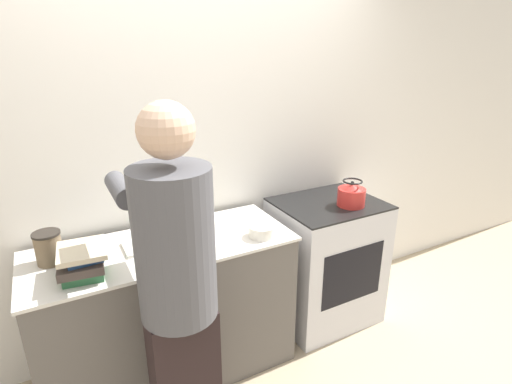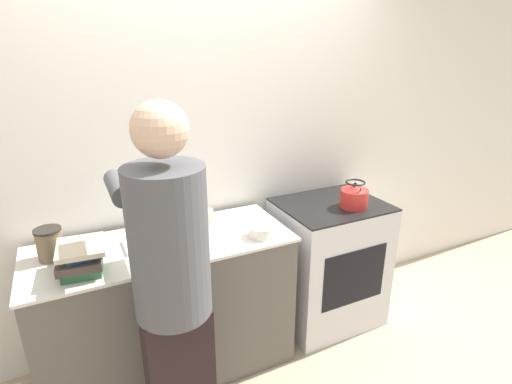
# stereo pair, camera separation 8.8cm
# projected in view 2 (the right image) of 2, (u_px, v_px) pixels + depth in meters

# --- Properties ---
(ground_plane) EXTENTS (12.00, 12.00, 0.00)m
(ground_plane) POSITION_uv_depth(u_px,v_px,m) (250.00, 376.00, 2.50)
(ground_plane) COLOR tan
(wall_back) EXTENTS (8.00, 0.05, 2.60)m
(wall_back) POSITION_uv_depth(u_px,v_px,m) (206.00, 152.00, 2.61)
(wall_back) COLOR white
(wall_back) RESTS_ON ground_plane
(counter) EXTENTS (1.48, 0.60, 0.89)m
(counter) POSITION_uv_depth(u_px,v_px,m) (169.00, 309.00, 2.42)
(counter) COLOR #5B5651
(counter) RESTS_ON ground_plane
(oven) EXTENTS (0.72, 0.59, 0.93)m
(oven) POSITION_uv_depth(u_px,v_px,m) (328.00, 262.00, 2.91)
(oven) COLOR silver
(oven) RESTS_ON ground_plane
(person) EXTENTS (0.39, 0.62, 1.76)m
(person) POSITION_uv_depth(u_px,v_px,m) (172.00, 282.00, 1.78)
(person) COLOR black
(person) RESTS_ON ground_plane
(cutting_board) EXTENTS (0.35, 0.20, 0.02)m
(cutting_board) POSITION_uv_depth(u_px,v_px,m) (155.00, 241.00, 2.27)
(cutting_board) COLOR silver
(cutting_board) RESTS_ON counter
(knife) EXTENTS (0.20, 0.09, 0.01)m
(knife) POSITION_uv_depth(u_px,v_px,m) (160.00, 236.00, 2.30)
(knife) COLOR silver
(knife) RESTS_ON cutting_board
(kettle) EXTENTS (0.19, 0.19, 0.18)m
(kettle) POSITION_uv_depth(u_px,v_px,m) (354.00, 196.00, 2.67)
(kettle) COLOR red
(kettle) RESTS_ON oven
(bowl_prep) EXTENTS (0.18, 0.18, 0.08)m
(bowl_prep) POSITION_uv_depth(u_px,v_px,m) (199.00, 217.00, 2.52)
(bowl_prep) COLOR #C6B789
(bowl_prep) RESTS_ON counter
(bowl_mixing) EXTENTS (0.15, 0.15, 0.07)m
(bowl_mixing) POSITION_uv_depth(u_px,v_px,m) (261.00, 231.00, 2.34)
(bowl_mixing) COLOR silver
(bowl_mixing) RESTS_ON counter
(canister_jar) EXTENTS (0.14, 0.14, 0.17)m
(canister_jar) POSITION_uv_depth(u_px,v_px,m) (50.00, 244.00, 2.08)
(canister_jar) COLOR #756047
(canister_jar) RESTS_ON counter
(book_stack) EXTENTS (0.25, 0.29, 0.15)m
(book_stack) POSITION_uv_depth(u_px,v_px,m) (81.00, 257.00, 1.97)
(book_stack) COLOR #2D663D
(book_stack) RESTS_ON counter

